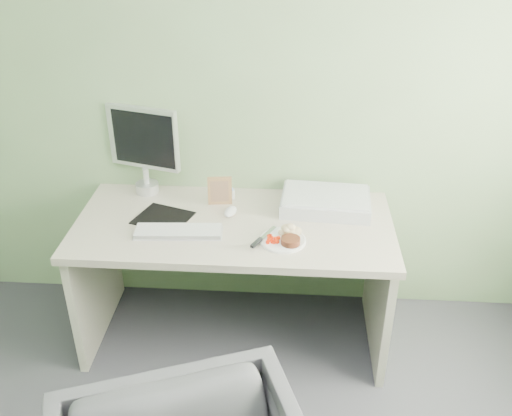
# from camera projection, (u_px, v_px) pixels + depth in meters

# --- Properties ---
(wall_back) EXTENTS (3.50, 0.00, 3.50)m
(wall_back) POSITION_uv_depth(u_px,v_px,m) (239.00, 80.00, 2.88)
(wall_back) COLOR #7FA271
(wall_back) RESTS_ON floor
(desk) EXTENTS (1.60, 0.75, 0.73)m
(desk) POSITION_uv_depth(u_px,v_px,m) (234.00, 253.00, 2.96)
(desk) COLOR #C1B2A1
(desk) RESTS_ON floor
(plate) EXTENTS (0.22, 0.22, 0.01)m
(plate) POSITION_uv_depth(u_px,v_px,m) (283.00, 240.00, 2.71)
(plate) COLOR white
(plate) RESTS_ON desk
(steak) EXTENTS (0.12, 0.12, 0.03)m
(steak) POSITION_uv_depth(u_px,v_px,m) (291.00, 241.00, 2.67)
(steak) COLOR black
(steak) RESTS_ON plate
(potato_pile) EXTENTS (0.11, 0.10, 0.05)m
(potato_pile) POSITION_uv_depth(u_px,v_px,m) (290.00, 230.00, 2.73)
(potato_pile) COLOR tan
(potato_pile) RESTS_ON plate
(carrot_heap) EXTENTS (0.06, 0.05, 0.04)m
(carrot_heap) POSITION_uv_depth(u_px,v_px,m) (273.00, 238.00, 2.68)
(carrot_heap) COLOR red
(carrot_heap) RESTS_ON plate
(steak_knife) EXTENTS (0.12, 0.20, 0.02)m
(steak_knife) POSITION_uv_depth(u_px,v_px,m) (260.00, 239.00, 2.68)
(steak_knife) COLOR silver
(steak_knife) RESTS_ON plate
(mousepad) EXTENTS (0.32, 0.30, 0.00)m
(mousepad) POSITION_uv_depth(u_px,v_px,m) (163.00, 218.00, 2.90)
(mousepad) COLOR black
(mousepad) RESTS_ON desk
(keyboard) EXTENTS (0.42, 0.15, 0.02)m
(keyboard) POSITION_uv_depth(u_px,v_px,m) (178.00, 231.00, 2.77)
(keyboard) COLOR white
(keyboard) RESTS_ON desk
(computer_mouse) EXTENTS (0.08, 0.12, 0.04)m
(computer_mouse) POSITION_uv_depth(u_px,v_px,m) (230.00, 212.00, 2.92)
(computer_mouse) COLOR white
(computer_mouse) RESTS_ON desk
(photo_frame) EXTENTS (0.13, 0.03, 0.16)m
(photo_frame) POSITION_uv_depth(u_px,v_px,m) (220.00, 191.00, 2.99)
(photo_frame) COLOR #8E5C42
(photo_frame) RESTS_ON desk
(eyedrop_bottle) EXTENTS (0.03, 0.03, 0.07)m
(eyedrop_bottle) POSITION_uv_depth(u_px,v_px,m) (232.00, 194.00, 3.06)
(eyedrop_bottle) COLOR white
(eyedrop_bottle) RESTS_ON desk
(scanner) EXTENTS (0.48, 0.34, 0.07)m
(scanner) POSITION_uv_depth(u_px,v_px,m) (325.00, 202.00, 2.97)
(scanner) COLOR #A7A9AE
(scanner) RESTS_ON desk
(monitor) EXTENTS (0.40, 0.16, 0.48)m
(monitor) POSITION_uv_depth(u_px,v_px,m) (144.00, 145.00, 3.03)
(monitor) COLOR silver
(monitor) RESTS_ON desk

